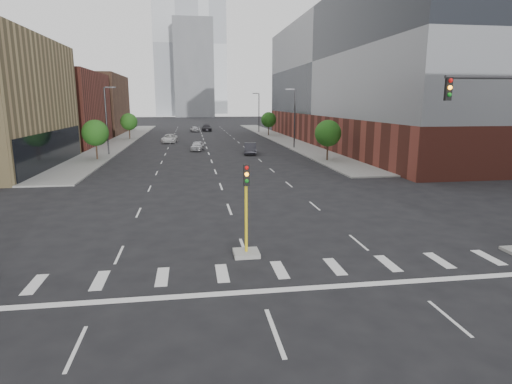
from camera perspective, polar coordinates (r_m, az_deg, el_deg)
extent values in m
plane|color=black|center=(12.62, 4.41, -22.63)|extent=(400.00, 400.00, 0.00)
cube|color=gray|center=(85.33, -17.21, 6.68)|extent=(5.00, 92.00, 0.15)
cube|color=gray|center=(86.19, 3.07, 7.24)|extent=(5.00, 92.00, 0.15)
cube|color=brown|center=(80.13, -27.32, 9.84)|extent=(20.00, 22.00, 12.00)
cube|color=brown|center=(105.14, -22.87, 10.70)|extent=(20.00, 24.00, 13.00)
cube|color=brown|center=(77.18, 15.96, 8.06)|extent=(24.00, 70.00, 5.00)
cube|color=slate|center=(77.30, 16.45, 16.21)|extent=(24.00, 70.00, 17.00)
cube|color=#B2B7BC|center=(231.85, -10.54, 18.68)|extent=(22.00, 22.00, 70.00)
cube|color=#B2B7BC|center=(272.38, -6.32, 18.83)|extent=(20.00, 20.00, 80.00)
cube|color=slate|center=(210.64, -8.30, 15.89)|extent=(18.00, 18.00, 44.00)
cube|color=#999993|center=(20.51, -1.30, -8.16)|extent=(1.20, 1.20, 0.20)
cylinder|color=gold|center=(19.99, -1.32, -3.58)|extent=(0.14, 0.14, 3.20)
cube|color=black|center=(19.36, -1.28, 2.27)|extent=(0.28, 0.18, 1.00)
sphere|color=red|center=(19.20, -1.25, 3.25)|extent=(0.18, 0.18, 0.18)
sphere|color=orange|center=(19.25, -1.25, 2.37)|extent=(0.18, 0.18, 0.18)
sphere|color=#0C7F19|center=(19.30, -1.24, 1.49)|extent=(0.18, 0.18, 0.18)
cylinder|color=#2D2D30|center=(22.18, 29.52, 13.16)|extent=(5.00, 0.16, 0.16)
cube|color=black|center=(20.84, 24.27, 12.43)|extent=(0.28, 0.18, 1.00)
sphere|color=red|center=(20.75, 24.54, 13.38)|extent=(0.18, 0.18, 0.18)
sphere|color=orange|center=(20.74, 24.46, 12.56)|extent=(0.18, 0.18, 0.18)
sphere|color=#0C7F19|center=(20.74, 24.39, 11.73)|extent=(0.18, 0.18, 0.18)
cylinder|color=#2D2D30|center=(67.08, 5.17, 9.65)|extent=(0.20, 0.20, 9.00)
cube|color=#2D2D30|center=(66.87, 4.56, 13.51)|extent=(1.40, 0.22, 0.15)
cylinder|color=#2D2D30|center=(101.40, 0.39, 10.47)|extent=(0.20, 0.20, 9.00)
cube|color=#2D2D30|center=(101.26, -0.06, 13.01)|extent=(1.40, 0.22, 0.15)
cylinder|color=#2D2D30|center=(61.17, -19.30, 8.82)|extent=(0.20, 0.20, 9.00)
cube|color=#2D2D30|center=(61.00, -18.85, 13.08)|extent=(1.40, 0.22, 0.15)
cylinder|color=#382619|center=(56.64, -20.46, 5.00)|extent=(0.20, 0.20, 1.75)
sphere|color=#1D5015|center=(56.43, -20.64, 7.39)|extent=(3.20, 3.20, 3.20)
cylinder|color=#382619|center=(86.10, -16.50, 7.40)|extent=(0.20, 0.20, 1.75)
sphere|color=#1D5015|center=(85.97, -16.59, 8.98)|extent=(3.20, 3.20, 3.20)
cylinder|color=#382619|center=(53.09, 9.48, 5.17)|extent=(0.20, 0.20, 1.75)
sphere|color=#1D5015|center=(52.87, 9.57, 7.73)|extent=(3.20, 3.20, 3.20)
cylinder|color=#382619|center=(91.80, 1.69, 8.14)|extent=(0.20, 0.20, 1.75)
sphere|color=#1D5015|center=(91.67, 1.70, 9.62)|extent=(3.20, 3.20, 3.20)
imported|color=#B4B5B9|center=(64.38, -7.82, 6.12)|extent=(2.34, 4.43, 1.44)
imported|color=#222228|center=(59.63, -0.78, 5.82)|extent=(2.23, 4.86, 1.54)
imported|color=silver|center=(78.03, -11.45, 7.01)|extent=(2.85, 5.45, 1.47)
imported|color=black|center=(107.03, -6.61, 8.48)|extent=(2.34, 5.47, 1.57)
imported|color=#A0A0A5|center=(104.82, -8.18, 8.33)|extent=(2.33, 4.45, 1.45)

